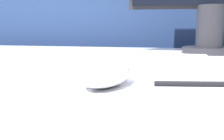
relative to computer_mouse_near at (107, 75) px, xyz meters
name	(u,v)px	position (x,y,z in m)	size (l,w,h in m)	color
partition_panel	(156,58)	(0.05, 0.89, -0.08)	(5.00, 0.03, 1.38)	navy
computer_mouse_near	(107,75)	(0.00, 0.00, 0.00)	(0.09, 0.13, 0.03)	white
keyboard	(123,60)	(-0.01, 0.21, 0.00)	(0.41, 0.14, 0.02)	white
pen	(207,84)	(0.15, 0.02, -0.01)	(0.16, 0.03, 0.01)	black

